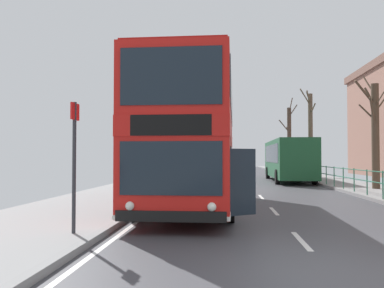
% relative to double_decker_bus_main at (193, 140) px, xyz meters
% --- Properties ---
extents(ground, '(15.80, 140.00, 0.20)m').
position_rel_double_decker_bus_main_xyz_m(ground, '(1.93, -7.93, -2.30)').
color(ground, '#404045').
extents(double_decker_bus_main, '(3.30, 10.51, 4.48)m').
position_rel_double_decker_bus_main_xyz_m(double_decker_bus_main, '(0.00, 0.00, 0.00)').
color(double_decker_bus_main, red).
rests_on(double_decker_bus_main, ground).
extents(background_bus_far_lane, '(2.76, 11.04, 2.94)m').
position_rel_double_decker_bus_main_xyz_m(background_bus_far_lane, '(5.68, 16.60, -0.72)').
color(background_bus_far_lane, '#19512D').
rests_on(background_bus_far_lane, ground).
extents(pedestrian_railing_far_kerb, '(0.05, 33.94, 1.08)m').
position_rel_double_decker_bus_main_xyz_m(pedestrian_railing_far_kerb, '(7.10, 8.52, -1.48)').
color(pedestrian_railing_far_kerb, '#236B4C').
rests_on(pedestrian_railing_far_kerb, ground).
extents(bus_stop_sign_near, '(0.08, 0.44, 2.78)m').
position_rel_double_decker_bus_main_xyz_m(bus_stop_sign_near, '(-2.13, -5.59, -0.50)').
color(bus_stop_sign_near, '#2D2D33').
rests_on(bus_stop_sign_near, ground).
extents(bare_tree_far_00, '(1.72, 3.37, 7.99)m').
position_rel_double_decker_bus_main_xyz_m(bare_tree_far_00, '(7.87, 30.31, 1.39)').
color(bare_tree_far_00, '#423328').
rests_on(bare_tree_far_00, ground).
extents(bare_tree_far_01, '(1.25, 2.87, 7.33)m').
position_rel_double_decker_bus_main_xyz_m(bare_tree_far_01, '(8.03, 20.29, 1.40)').
color(bare_tree_far_01, brown).
rests_on(bare_tree_far_01, ground).
extents(bare_tree_far_02, '(2.03, 2.25, 5.97)m').
position_rel_double_decker_bus_main_xyz_m(bare_tree_far_02, '(8.75, 7.77, 0.68)').
color(bare_tree_far_02, '#4C3D2D').
rests_on(bare_tree_far_02, ground).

